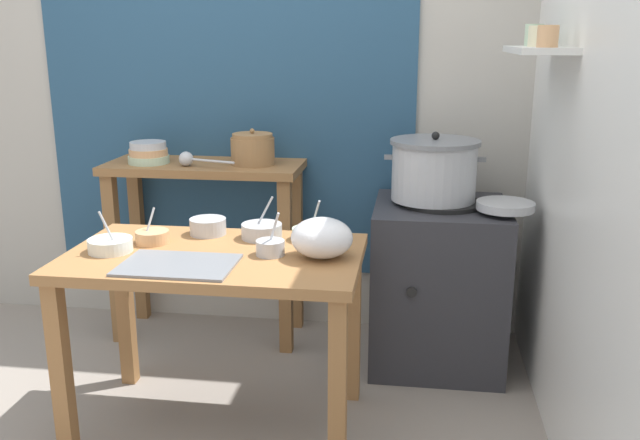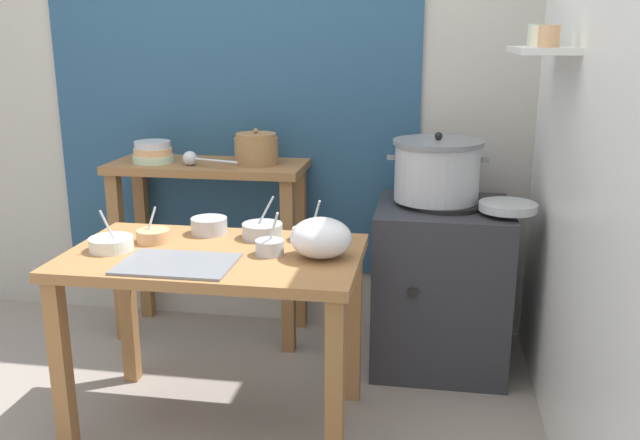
# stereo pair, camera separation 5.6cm
# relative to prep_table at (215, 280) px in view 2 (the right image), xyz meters

# --- Properties ---
(ground_plane) EXTENTS (9.00, 9.00, 0.00)m
(ground_plane) POSITION_rel_prep_table_xyz_m (-0.07, 0.00, -0.61)
(ground_plane) COLOR gray
(wall_back) EXTENTS (4.40, 0.12, 2.60)m
(wall_back) POSITION_rel_prep_table_xyz_m (0.01, 1.10, 0.69)
(wall_back) COLOR #B2ADA3
(wall_back) RESTS_ON ground
(wall_right) EXTENTS (0.30, 3.20, 2.60)m
(wall_right) POSITION_rel_prep_table_xyz_m (1.33, 0.20, 0.69)
(wall_right) COLOR white
(wall_right) RESTS_ON ground
(prep_table) EXTENTS (1.10, 0.66, 0.72)m
(prep_table) POSITION_rel_prep_table_xyz_m (0.00, 0.00, 0.00)
(prep_table) COLOR #9E6B3D
(prep_table) RESTS_ON ground
(back_shelf_table) EXTENTS (0.96, 0.40, 0.90)m
(back_shelf_table) POSITION_rel_prep_table_xyz_m (-0.29, 0.83, 0.07)
(back_shelf_table) COLOR olive
(back_shelf_table) RESTS_ON ground
(stove_block) EXTENTS (0.60, 0.61, 0.78)m
(stove_block) POSITION_rel_prep_table_xyz_m (0.86, 0.70, -0.23)
(stove_block) COLOR #2D2D33
(stove_block) RESTS_ON ground
(steamer_pot) EXTENTS (0.45, 0.40, 0.31)m
(steamer_pot) POSITION_rel_prep_table_xyz_m (0.82, 0.72, 0.31)
(steamer_pot) COLOR #B7BABF
(steamer_pot) RESTS_ON stove_block
(clay_pot) EXTENTS (0.21, 0.21, 0.17)m
(clay_pot) POSITION_rel_prep_table_xyz_m (-0.05, 0.83, 0.36)
(clay_pot) COLOR olive
(clay_pot) RESTS_ON back_shelf_table
(bowl_stack_enamel) EXTENTS (0.20, 0.20, 0.11)m
(bowl_stack_enamel) POSITION_rel_prep_table_xyz_m (-0.56, 0.79, 0.34)
(bowl_stack_enamel) COLOR #B7D1AD
(bowl_stack_enamel) RESTS_ON back_shelf_table
(ladle) EXTENTS (0.29, 0.11, 0.07)m
(ladle) POSITION_rel_prep_table_xyz_m (-0.34, 0.74, 0.33)
(ladle) COLOR #B7BABF
(ladle) RESTS_ON back_shelf_table
(serving_tray) EXTENTS (0.40, 0.28, 0.01)m
(serving_tray) POSITION_rel_prep_table_xyz_m (-0.08, -0.17, 0.12)
(serving_tray) COLOR slate
(serving_tray) RESTS_ON prep_table
(plastic_bag) EXTENTS (0.23, 0.21, 0.15)m
(plastic_bag) POSITION_rel_prep_table_xyz_m (0.41, 0.00, 0.18)
(plastic_bag) COLOR white
(plastic_bag) RESTS_ON prep_table
(wide_pan) EXTENTS (0.25, 0.25, 0.04)m
(wide_pan) POSITION_rel_prep_table_xyz_m (1.12, 0.57, 0.19)
(wide_pan) COLOR #B7BABF
(wide_pan) RESTS_ON stove_block
(prep_bowl_0) EXTENTS (0.11, 0.11, 0.17)m
(prep_bowl_0) POSITION_rel_prep_table_xyz_m (0.22, -0.00, 0.14)
(prep_bowl_0) COLOR #B7BABF
(prep_bowl_0) RESTS_ON prep_table
(prep_bowl_1) EXTENTS (0.13, 0.13, 0.14)m
(prep_bowl_1) POSITION_rel_prep_table_xyz_m (-0.27, 0.08, 0.14)
(prep_bowl_1) COLOR tan
(prep_bowl_1) RESTS_ON prep_table
(prep_bowl_2) EXTENTS (0.16, 0.16, 0.16)m
(prep_bowl_2) POSITION_rel_prep_table_xyz_m (-0.39, -0.04, 0.14)
(prep_bowl_2) COLOR silver
(prep_bowl_2) RESTS_ON prep_table
(prep_bowl_3) EXTENTS (0.16, 0.16, 0.17)m
(prep_bowl_3) POSITION_rel_prep_table_xyz_m (0.14, 0.21, 0.14)
(prep_bowl_3) COLOR #B7BABF
(prep_bowl_3) RESTS_ON prep_table
(prep_bowl_4) EXTENTS (0.15, 0.15, 0.07)m
(prep_bowl_4) POSITION_rel_prep_table_xyz_m (-0.09, 0.23, 0.15)
(prep_bowl_4) COLOR #B7BABF
(prep_bowl_4) RESTS_ON prep_table
(prep_bowl_5) EXTENTS (0.15, 0.15, 0.16)m
(prep_bowl_5) POSITION_rel_prep_table_xyz_m (0.33, 0.22, 0.14)
(prep_bowl_5) COLOR #B7D1AD
(prep_bowl_5) RESTS_ON prep_table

